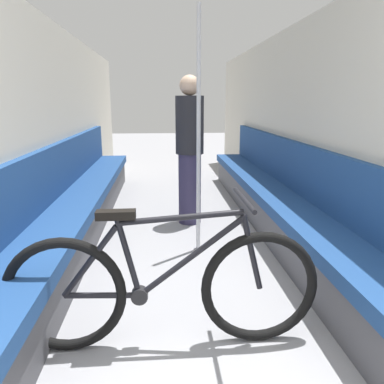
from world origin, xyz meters
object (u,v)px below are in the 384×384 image
Objects in this scene: passenger_standing at (190,149)px; bicycle at (164,288)px; bench_seat_row_right at (278,202)px; grab_pole_near at (199,139)px; bench_seat_row_left at (77,207)px.

bicycle is at bearing -60.78° from passenger_standing.
grab_pole_near is (-0.88, -0.48, 0.71)m from bench_seat_row_right.
bench_seat_row_left is at bearing 180.00° from bench_seat_row_right.
passenger_standing is (-0.90, 0.32, 0.52)m from bench_seat_row_right.
grab_pole_near is 1.31× the size of passenger_standing.
bench_seat_row_right is at bearing 28.51° from grab_pole_near.
bench_seat_row_right is at bearing 0.00° from bench_seat_row_left.
bench_seat_row_left is 2.02m from bicycle.
bench_seat_row_left is 2.05m from bench_seat_row_right.
bicycle is 1.54m from grab_pole_near.
passenger_standing is (1.16, 0.32, 0.52)m from bench_seat_row_left.
bench_seat_row_left is 1.31m from passenger_standing.
bench_seat_row_left is 1.45m from grab_pole_near.
bench_seat_row_left is at bearing 109.44° from bicycle.
passenger_standing is at bearing 15.57° from bench_seat_row_left.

